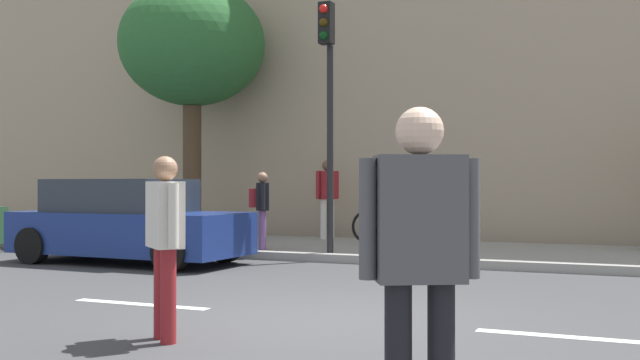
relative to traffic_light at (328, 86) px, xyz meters
name	(u,v)px	position (x,y,z in m)	size (l,w,h in m)	color
ground_plane	(332,319)	(2.16, -5.24, -3.19)	(80.00, 80.00, 0.00)	#38383A
sidewalk_curb	(466,253)	(2.16, 1.76, -3.11)	(36.00, 4.00, 0.15)	gray
lane_markings	(332,319)	(2.16, -5.24, -3.18)	(25.80, 0.16, 0.01)	silver
building_backdrop	(505,22)	(2.16, 6.76, 2.36)	(36.00, 5.00, 11.10)	tan
traffic_light	(328,86)	(0.00, 0.00, 0.00)	(0.24, 0.45, 4.54)	black
street_tree	(192,46)	(-4.64, 2.75, 1.54)	(3.51, 3.51, 6.12)	#4C3826
pedestrian_with_backpack	(165,232)	(1.17, -6.80, -2.21)	(0.52, 0.49, 1.66)	maroon
pedestrian_in_red_top	(420,251)	(4.02, -8.69, -2.12)	(0.56, 0.42, 1.80)	black
pedestrian_in_dark_shirt	(327,192)	(-1.30, 3.19, -1.97)	(0.44, 0.55, 1.80)	silver
pedestrian_with_bag	(261,203)	(-1.47, 0.21, -2.15)	(0.52, 0.59, 1.48)	#724C84
bicycle_leaning	(393,226)	(0.56, 2.24, -2.65)	(1.76, 0.31, 1.09)	black
parked_car_blue	(127,223)	(-3.19, -1.63, -2.47)	(4.28, 1.98, 1.49)	navy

